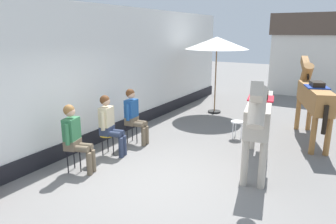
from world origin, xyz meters
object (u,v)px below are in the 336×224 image
(saddled_horse_near, at_px, (259,114))
(saddled_horse_far, at_px, (313,96))
(cafe_parasol, at_px, (217,44))
(seated_visitor_near, at_px, (75,135))
(spare_stool_white, at_px, (237,123))
(seated_visitor_far, at_px, (134,113))
(seated_visitor_middle, at_px, (109,122))

(saddled_horse_near, height_order, saddled_horse_far, same)
(saddled_horse_near, xyz_separation_m, cafe_parasol, (-2.46, 3.81, 1.20))
(saddled_horse_near, bearing_deg, seated_visitor_near, -147.05)
(spare_stool_white, bearing_deg, seated_visitor_far, -141.68)
(saddled_horse_far, xyz_separation_m, spare_stool_white, (-1.67, -0.87, -0.76))
(cafe_parasol, height_order, spare_stool_white, cafe_parasol)
(seated_visitor_far, xyz_separation_m, saddled_horse_far, (3.80, 2.55, 0.38))
(seated_visitor_far, height_order, saddled_horse_near, saddled_horse_near)
(saddled_horse_near, relative_size, saddled_horse_far, 1.02)
(seated_visitor_far, distance_m, saddled_horse_far, 4.59)
(saddled_horse_near, relative_size, spare_stool_white, 6.45)
(seated_visitor_middle, bearing_deg, saddled_horse_far, 42.07)
(seated_visitor_near, xyz_separation_m, cafe_parasol, (0.62, 5.80, 1.59))
(saddled_horse_near, bearing_deg, seated_visitor_middle, -162.73)
(seated_visitor_near, height_order, saddled_horse_far, saddled_horse_far)
(spare_stool_white, bearing_deg, saddled_horse_near, -59.84)
(seated_visitor_middle, xyz_separation_m, saddled_horse_far, (3.82, 3.44, 0.38))
(cafe_parasol, relative_size, spare_stool_white, 5.61)
(seated_visitor_near, height_order, saddled_horse_near, saddled_horse_near)
(saddled_horse_far, height_order, spare_stool_white, saddled_horse_far)
(seated_visitor_middle, height_order, saddled_horse_near, saddled_horse_near)
(seated_visitor_far, bearing_deg, saddled_horse_near, 1.11)
(seated_visitor_near, relative_size, seated_visitor_middle, 1.00)
(saddled_horse_near, xyz_separation_m, saddled_horse_far, (0.73, 2.49, 0.00))
(cafe_parasol, distance_m, spare_stool_white, 3.31)
(saddled_horse_near, xyz_separation_m, spare_stool_white, (-0.94, 1.62, -0.76))
(saddled_horse_near, bearing_deg, spare_stool_white, 120.16)
(saddled_horse_far, bearing_deg, cafe_parasol, 157.45)
(seated_visitor_near, height_order, spare_stool_white, seated_visitor_near)
(seated_visitor_far, relative_size, saddled_horse_far, 0.48)
(seated_visitor_middle, distance_m, spare_stool_white, 3.37)
(seated_visitor_middle, xyz_separation_m, spare_stool_white, (2.14, 2.58, -0.38))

